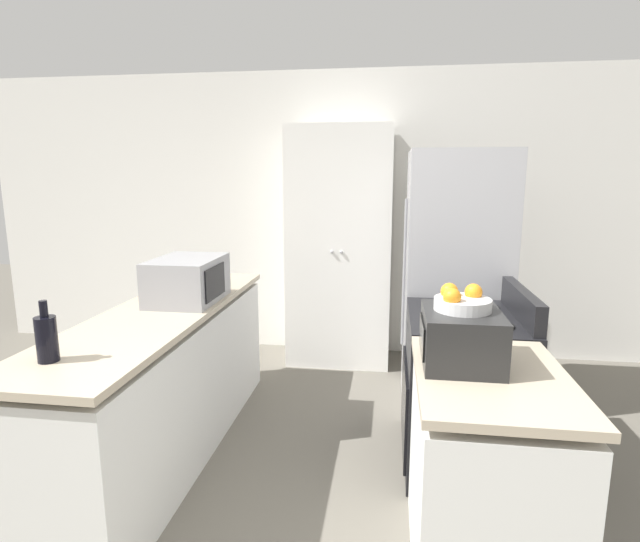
% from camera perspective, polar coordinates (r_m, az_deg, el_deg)
% --- Properties ---
extents(wall_back, '(7.00, 0.06, 2.60)m').
position_cam_1_polar(wall_back, '(4.71, 2.56, 6.38)').
color(wall_back, white).
rests_on(wall_back, ground_plane).
extents(counter_left, '(0.60, 2.27, 0.89)m').
position_cam_1_polar(counter_left, '(3.22, -17.38, -12.28)').
color(counter_left, silver).
rests_on(counter_left, ground_plane).
extents(counter_right, '(0.60, 0.86, 0.89)m').
position_cam_1_polar(counter_right, '(2.35, 18.35, -21.57)').
color(counter_right, silver).
rests_on(counter_right, ground_plane).
extents(pantry_cabinet, '(0.90, 0.56, 2.09)m').
position_cam_1_polar(pantry_cabinet, '(4.43, 2.29, 2.74)').
color(pantry_cabinet, white).
rests_on(pantry_cabinet, ground_plane).
extents(stove, '(0.66, 0.78, 1.05)m').
position_cam_1_polar(stove, '(3.08, 15.99, -12.82)').
color(stove, black).
rests_on(stove, ground_plane).
extents(refrigerator, '(0.72, 0.74, 1.84)m').
position_cam_1_polar(refrigerator, '(3.70, 15.09, -1.20)').
color(refrigerator, '#B7B7BC').
rests_on(refrigerator, ground_plane).
extents(microwave, '(0.39, 0.53, 0.27)m').
position_cam_1_polar(microwave, '(3.21, -14.89, -0.97)').
color(microwave, '#939399').
rests_on(microwave, counter_left).
extents(wine_bottle, '(0.09, 0.09, 0.27)m').
position_cam_1_polar(wine_bottle, '(2.41, -28.78, -6.70)').
color(wine_bottle, black).
rests_on(wine_bottle, counter_left).
extents(toaster_oven, '(0.32, 0.38, 0.23)m').
position_cam_1_polar(toaster_oven, '(2.17, 15.82, -7.34)').
color(toaster_oven, black).
rests_on(toaster_oven, counter_right).
extents(fruit_bowl, '(0.23, 0.23, 0.10)m').
position_cam_1_polar(fruit_bowl, '(2.15, 15.84, -3.32)').
color(fruit_bowl, silver).
rests_on(fruit_bowl, toaster_oven).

